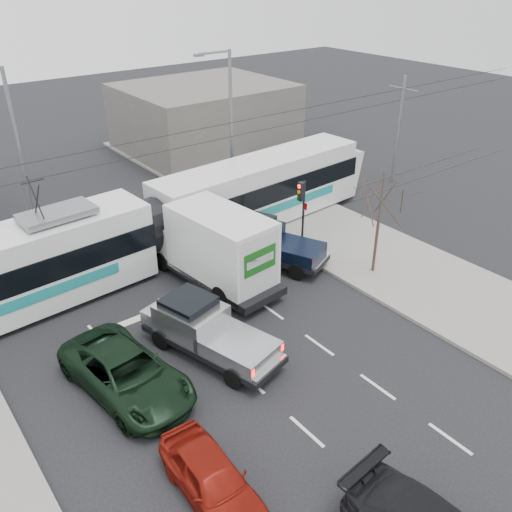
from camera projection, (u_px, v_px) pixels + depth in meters
ground at (286, 362)px, 20.40m from camera, size 120.00×120.00×0.00m
sidewalk_right at (434, 284)px, 25.18m from camera, size 6.00×60.00×0.15m
rails at (158, 260)px, 27.33m from camera, size 60.00×1.60×0.03m
building_right at (205, 117)px, 42.27m from camera, size 12.00×10.00×5.00m
bare_tree at (381, 201)px, 24.37m from camera, size 2.40×2.40×5.00m
traffic_signal at (302, 201)px, 27.05m from camera, size 0.44×0.44×3.60m
street_lamp_near at (228, 120)px, 31.56m from camera, size 2.38×0.25×9.00m
street_lamp_far at (15, 148)px, 26.80m from camera, size 2.38×0.25×9.00m
catenary at (151, 188)px, 25.47m from camera, size 60.00×0.20×7.00m
tram at (149, 228)px, 26.05m from camera, size 27.57×4.60×5.60m
silver_pickup at (204, 328)px, 20.54m from camera, size 3.37×6.07×2.09m
box_truck at (212, 247)px, 24.68m from camera, size 3.26×7.58×3.68m
navy_pickup at (268, 242)px, 26.70m from camera, size 3.85×5.55×2.21m
green_car at (126, 373)px, 18.69m from camera, size 3.33×5.95×1.57m
red_car at (212, 479)px, 15.01m from camera, size 1.83×4.15×1.39m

